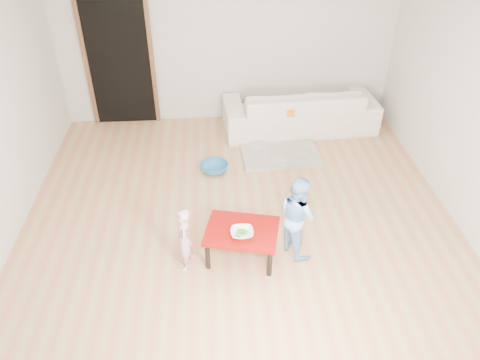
{
  "coord_description": "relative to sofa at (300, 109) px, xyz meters",
  "views": [
    {
      "loc": [
        -0.28,
        -4.27,
        3.54
      ],
      "look_at": [
        0.0,
        -0.2,
        0.65
      ],
      "focal_mm": 35.0,
      "sensor_mm": 36.0,
      "label": 1
    }
  ],
  "objects": [
    {
      "name": "red_table",
      "position": [
        -1.07,
        -2.73,
        -0.15
      ],
      "size": [
        0.84,
        0.7,
        0.37
      ],
      "primitive_type": null,
      "rotation": [
        0.0,
        0.0,
        -0.23
      ],
      "color": "maroon",
      "rests_on": "floor"
    },
    {
      "name": "bowl",
      "position": [
        -1.08,
        -2.81,
        0.06
      ],
      "size": [
        0.23,
        0.23,
        0.06
      ],
      "primitive_type": "imported",
      "color": "white",
      "rests_on": "red_table"
    },
    {
      "name": "broccoli",
      "position": [
        -1.08,
        -2.81,
        0.06
      ],
      "size": [
        0.12,
        0.12,
        0.06
      ],
      "primitive_type": null,
      "color": "#2D5919",
      "rests_on": "red_table"
    },
    {
      "name": "back_wall",
      "position": [
        -1.06,
        0.45,
        0.97
      ],
      "size": [
        5.0,
        0.02,
        2.6
      ],
      "primitive_type": "cube",
      "color": "beige",
      "rests_on": "floor"
    },
    {
      "name": "sofa",
      "position": [
        0.0,
        0.0,
        0.0
      ],
      "size": [
        2.33,
        1.04,
        0.67
      ],
      "primitive_type": "imported",
      "rotation": [
        0.0,
        0.0,
        3.21
      ],
      "color": "white",
      "rests_on": "floor"
    },
    {
      "name": "floor",
      "position": [
        -1.06,
        -2.05,
        -0.33
      ],
      "size": [
        5.0,
        5.0,
        0.01
      ],
      "primitive_type": "cube",
      "color": "#BE7651",
      "rests_on": "ground"
    },
    {
      "name": "child_blue",
      "position": [
        -0.5,
        -2.66,
        0.13
      ],
      "size": [
        0.52,
        0.56,
        0.93
      ],
      "primitive_type": "imported",
      "rotation": [
        0.0,
        0.0,
        2.05
      ],
      "color": "#60A0DF",
      "rests_on": "floor"
    },
    {
      "name": "doorway",
      "position": [
        -2.66,
        0.43,
        0.69
      ],
      "size": [
        1.02,
        0.08,
        2.11
      ],
      "primitive_type": null,
      "color": "brown",
      "rests_on": "back_wall"
    },
    {
      "name": "blanket",
      "position": [
        -0.39,
        -0.7,
        -0.31
      ],
      "size": [
        1.12,
        0.95,
        0.05
      ],
      "primitive_type": null,
      "rotation": [
        0.0,
        0.0,
        0.05
      ],
      "color": "#BBB9A5",
      "rests_on": "floor"
    },
    {
      "name": "basin",
      "position": [
        -1.33,
        -1.11,
        -0.27
      ],
      "size": [
        0.38,
        0.38,
        0.12
      ],
      "primitive_type": "imported",
      "color": "teal",
      "rests_on": "floor"
    },
    {
      "name": "right_wall",
      "position": [
        1.44,
        -2.05,
        0.97
      ],
      "size": [
        0.02,
        5.0,
        2.6
      ],
      "primitive_type": "cube",
      "color": "beige",
      "rests_on": "floor"
    },
    {
      "name": "cushion",
      "position": [
        -0.37,
        -0.26,
        0.16
      ],
      "size": [
        0.46,
        0.41,
        0.12
      ],
      "primitive_type": "cube",
      "rotation": [
        0.0,
        0.0,
        -0.04
      ],
      "color": "orange",
      "rests_on": "sofa"
    },
    {
      "name": "child_pink",
      "position": [
        -1.67,
        -2.83,
        0.02
      ],
      "size": [
        0.2,
        0.28,
        0.71
      ],
      "primitive_type": "imported",
      "rotation": [
        0.0,
        0.0,
        -1.46
      ],
      "color": "pink",
      "rests_on": "floor"
    }
  ]
}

